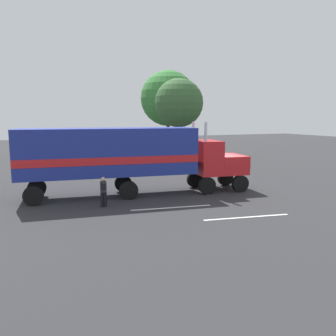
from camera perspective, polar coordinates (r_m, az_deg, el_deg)
name	(u,v)px	position (r m, az deg, el deg)	size (l,w,h in m)	color
ground_plane	(220,188)	(23.74, 8.74, -3.26)	(120.00, 120.00, 0.00)	#2D2D30
lane_stripe_near	(171,208)	(18.32, 0.59, -6.65)	(4.40, 0.16, 0.01)	silver
lane_stripe_mid	(247,217)	(17.06, 13.03, -8.03)	(4.40, 0.16, 0.01)	silver
semi_truck	(127,155)	(20.95, -6.87, 2.21)	(14.37, 4.37, 4.50)	red
person_bystander	(103,191)	(18.62, -10.74, -3.75)	(0.36, 0.47, 1.63)	black
parked_car	(85,160)	(32.71, -13.71, 1.25)	(4.52, 2.11, 1.57)	#B7B7BC
tree_left	(179,103)	(34.13, 1.83, 10.78)	(4.78, 4.78, 8.58)	brown
tree_center	(168,98)	(44.18, 0.02, 11.57)	(7.01, 7.01, 10.68)	brown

